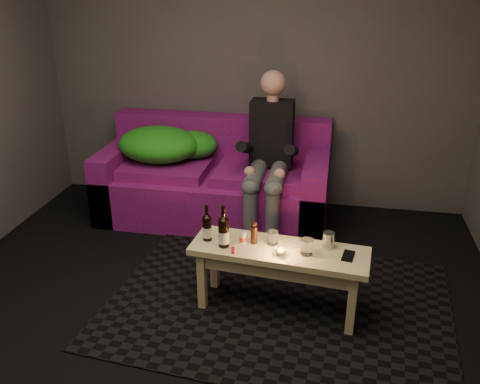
{
  "coord_description": "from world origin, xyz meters",
  "views": [
    {
      "loc": [
        0.75,
        -2.41,
        2.1
      ],
      "look_at": [
        0.05,
        1.26,
        0.49
      ],
      "focal_mm": 38.0,
      "sensor_mm": 36.0,
      "label": 1
    }
  ],
  "objects_px": {
    "person": "(269,152)",
    "beer_bottle_b": "(224,232)",
    "sofa": "(215,183)",
    "coffee_table": "(279,259)",
    "steel_cup": "(328,240)",
    "beer_bottle_a": "(207,227)"
  },
  "relations": [
    {
      "from": "beer_bottle_a",
      "to": "beer_bottle_b",
      "type": "bearing_deg",
      "value": -26.65
    },
    {
      "from": "person",
      "to": "steel_cup",
      "type": "height_order",
      "value": "person"
    },
    {
      "from": "person",
      "to": "beer_bottle_a",
      "type": "xyz_separation_m",
      "value": [
        -0.24,
        -1.18,
        -0.14
      ]
    },
    {
      "from": "person",
      "to": "beer_bottle_b",
      "type": "bearing_deg",
      "value": -95.46
    },
    {
      "from": "person",
      "to": "coffee_table",
      "type": "bearing_deg",
      "value": -78.72
    },
    {
      "from": "sofa",
      "to": "beer_bottle_b",
      "type": "relative_size",
      "value": 7.12
    },
    {
      "from": "sofa",
      "to": "coffee_table",
      "type": "height_order",
      "value": "sofa"
    },
    {
      "from": "person",
      "to": "beer_bottle_a",
      "type": "bearing_deg",
      "value": -101.71
    },
    {
      "from": "person",
      "to": "steel_cup",
      "type": "relative_size",
      "value": 12.98
    },
    {
      "from": "sofa",
      "to": "coffee_table",
      "type": "xyz_separation_m",
      "value": [
        0.75,
        -1.37,
        0.07
      ]
    },
    {
      "from": "sofa",
      "to": "beer_bottle_a",
      "type": "relative_size",
      "value": 8.19
    },
    {
      "from": "sofa",
      "to": "beer_bottle_b",
      "type": "bearing_deg",
      "value": -74.28
    },
    {
      "from": "sofa",
      "to": "beer_bottle_a",
      "type": "xyz_separation_m",
      "value": [
        0.27,
        -1.34,
        0.24
      ]
    },
    {
      "from": "coffee_table",
      "to": "beer_bottle_a",
      "type": "bearing_deg",
      "value": 177.17
    },
    {
      "from": "coffee_table",
      "to": "beer_bottle_a",
      "type": "relative_size",
      "value": 4.72
    },
    {
      "from": "beer_bottle_a",
      "to": "steel_cup",
      "type": "relative_size",
      "value": 2.38
    },
    {
      "from": "sofa",
      "to": "beer_bottle_b",
      "type": "xyz_separation_m",
      "value": [
        0.4,
        -1.41,
        0.26
      ]
    },
    {
      "from": "person",
      "to": "beer_bottle_b",
      "type": "xyz_separation_m",
      "value": [
        -0.12,
        -1.24,
        -0.13
      ]
    },
    {
      "from": "coffee_table",
      "to": "person",
      "type": "bearing_deg",
      "value": 101.28
    },
    {
      "from": "sofa",
      "to": "beer_bottle_a",
      "type": "distance_m",
      "value": 1.39
    },
    {
      "from": "person",
      "to": "coffee_table",
      "type": "relative_size",
      "value": 1.16
    },
    {
      "from": "sofa",
      "to": "person",
      "type": "relative_size",
      "value": 1.5
    }
  ]
}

